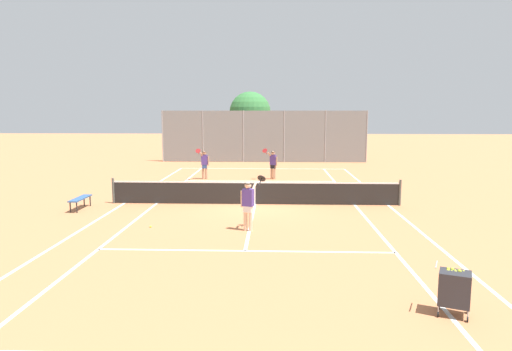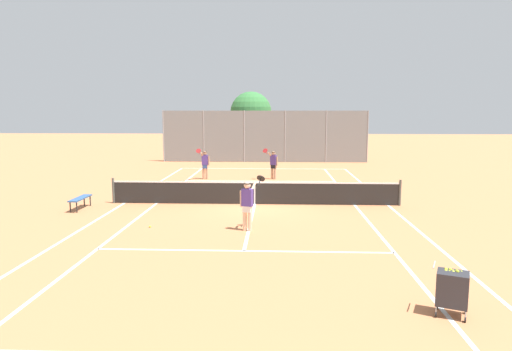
{
  "view_description": "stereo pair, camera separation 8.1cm",
  "coord_description": "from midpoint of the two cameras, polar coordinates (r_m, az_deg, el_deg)",
  "views": [
    {
      "loc": [
        0.79,
        -18.58,
        3.83
      ],
      "look_at": [
        -0.01,
        1.5,
        1.0
      ],
      "focal_mm": 32.0,
      "sensor_mm": 36.0,
      "label": 1
    },
    {
      "loc": [
        0.87,
        -18.58,
        3.83
      ],
      "look_at": [
        -0.01,
        1.5,
        1.0
      ],
      "focal_mm": 32.0,
      "sensor_mm": 36.0,
      "label": 2
    }
  ],
  "objects": [
    {
      "name": "loose_tennis_ball_0",
      "position": [
        23.18,
        4.13,
        -1.43
      ],
      "size": [
        0.07,
        0.07,
        0.07
      ],
      "primitive_type": "sphere",
      "color": "#D1DB33",
      "rests_on": "ground"
    },
    {
      "name": "player_far_right",
      "position": [
        25.89,
        2.04,
        1.57
      ],
      "size": [
        0.87,
        0.66,
        1.77
      ],
      "color": "tan",
      "rests_on": "ground"
    },
    {
      "name": "courtside_bench",
      "position": [
        19.27,
        -21.22,
        -2.76
      ],
      "size": [
        0.36,
        1.5,
        0.47
      ],
      "color": "#33598C",
      "rests_on": "ground"
    },
    {
      "name": "player_far_left",
      "position": [
        26.07,
        -6.55,
        1.57
      ],
      "size": [
        0.67,
        0.73,
        1.77
      ],
      "color": "tan",
      "rests_on": "ground"
    },
    {
      "name": "tennis_net",
      "position": [
        18.89,
        -0.27,
        -2.11
      ],
      "size": [
        12.0,
        0.1,
        1.07
      ],
      "color": "#474C47",
      "rests_on": "ground"
    },
    {
      "name": "court_line_markings",
      "position": [
        18.99,
        -0.27,
        -3.61
      ],
      "size": [
        11.1,
        23.9,
        0.01
      ],
      "color": "white",
      "rests_on": "ground"
    },
    {
      "name": "ground_plane",
      "position": [
        18.99,
        -0.27,
        -3.62
      ],
      "size": [
        120.0,
        120.0,
        0.0
      ],
      "primitive_type": "plane",
      "color": "#CC7A4C"
    },
    {
      "name": "player_near_side",
      "position": [
        14.67,
        -1.13,
        -3.41
      ],
      "size": [
        0.83,
        0.69,
        1.77
      ],
      "color": "beige",
      "rests_on": "ground"
    },
    {
      "name": "loose_tennis_ball_1",
      "position": [
        15.65,
        -13.19,
        -6.24
      ],
      "size": [
        0.07,
        0.07,
        0.07
      ],
      "primitive_type": "sphere",
      "color": "#D1DB33",
      "rests_on": "ground"
    },
    {
      "name": "tree_behind_left",
      "position": [
        37.92,
        -1.0,
        7.75
      ],
      "size": [
        3.41,
        3.41,
        5.45
      ],
      "color": "brown",
      "rests_on": "ground"
    },
    {
      "name": "back_fence",
      "position": [
        34.65,
        0.91,
        4.91
      ],
      "size": [
        15.57,
        0.08,
        3.91
      ],
      "color": "gray",
      "rests_on": "ground"
    },
    {
      "name": "ball_cart",
      "position": [
        9.58,
        23.33,
        -12.82
      ],
      "size": [
        0.75,
        0.67,
        0.96
      ],
      "color": "#2D2D33",
      "rests_on": "ground"
    }
  ]
}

